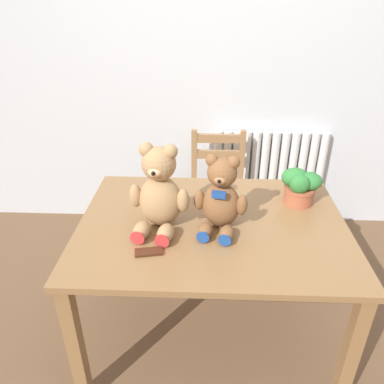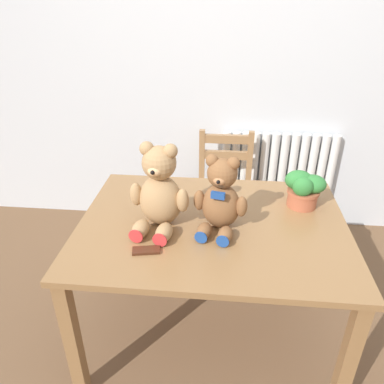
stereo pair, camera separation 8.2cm
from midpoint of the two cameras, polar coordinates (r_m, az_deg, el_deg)
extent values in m
cube|color=silver|center=(2.74, 2.39, 19.99)|extent=(8.00, 0.04, 2.60)
cylinder|color=white|center=(2.96, 3.02, 2.05)|extent=(0.06, 0.06, 0.78)
cylinder|color=white|center=(2.96, 4.42, 2.02)|extent=(0.06, 0.06, 0.78)
cylinder|color=white|center=(2.96, 5.81, 1.99)|extent=(0.06, 0.06, 0.78)
cylinder|color=white|center=(2.97, 7.20, 1.96)|extent=(0.06, 0.06, 0.78)
cylinder|color=white|center=(2.97, 8.59, 1.93)|extent=(0.06, 0.06, 0.78)
cylinder|color=white|center=(2.98, 9.96, 1.89)|extent=(0.06, 0.06, 0.78)
cylinder|color=white|center=(2.99, 11.33, 1.86)|extent=(0.06, 0.06, 0.78)
cylinder|color=white|center=(3.01, 12.69, 1.82)|extent=(0.06, 0.06, 0.78)
cylinder|color=white|center=(3.02, 14.03, 1.79)|extent=(0.06, 0.06, 0.78)
cylinder|color=white|center=(3.04, 15.36, 1.75)|extent=(0.06, 0.06, 0.78)
cylinder|color=white|center=(3.05, 16.68, 1.71)|extent=(0.06, 0.06, 0.78)
cylinder|color=white|center=(3.07, 17.98, 1.68)|extent=(0.06, 0.06, 0.78)
cube|color=white|center=(3.17, 10.05, -4.11)|extent=(0.86, 0.10, 0.04)
cube|color=olive|center=(1.81, 1.83, -5.06)|extent=(1.28, 0.95, 0.03)
cube|color=olive|center=(1.84, -18.65, -21.35)|extent=(0.06, 0.06, 0.70)
cube|color=olive|center=(1.84, 21.66, -22.18)|extent=(0.06, 0.06, 0.70)
cube|color=olive|center=(2.43, -12.23, -6.20)|extent=(0.06, 0.06, 0.70)
cube|color=olive|center=(2.43, 15.92, -6.77)|extent=(0.06, 0.06, 0.70)
cube|color=#997047|center=(2.66, 3.02, -0.54)|extent=(0.38, 0.41, 0.03)
cube|color=#997047|center=(2.63, 6.70, -6.69)|extent=(0.04, 0.04, 0.40)
cube|color=#997047|center=(2.62, -0.88, -6.55)|extent=(0.04, 0.04, 0.40)
cube|color=#997047|center=(2.83, 6.49, 1.25)|extent=(0.04, 0.04, 0.84)
cube|color=#997047|center=(2.82, -0.50, 1.39)|extent=(0.04, 0.04, 0.84)
cube|color=#997047|center=(2.68, 3.20, 8.15)|extent=(0.30, 0.03, 0.06)
cube|color=#997047|center=(2.72, 3.13, 5.74)|extent=(0.30, 0.03, 0.06)
ellipsoid|color=tan|center=(1.73, -6.16, -1.37)|extent=(0.22, 0.20, 0.25)
sphere|color=tan|center=(1.65, -6.50, 4.31)|extent=(0.15, 0.15, 0.15)
sphere|color=tan|center=(1.61, -4.78, 6.16)|extent=(0.06, 0.06, 0.06)
sphere|color=tan|center=(1.64, -8.42, 6.41)|extent=(0.06, 0.06, 0.06)
ellipsoid|color=#E5B279|center=(1.60, -7.09, 3.09)|extent=(0.07, 0.07, 0.05)
sphere|color=black|center=(1.58, -7.40, 2.80)|extent=(0.02, 0.02, 0.02)
ellipsoid|color=tan|center=(1.68, -2.77, -1.33)|extent=(0.07, 0.07, 0.12)
ellipsoid|color=tan|center=(1.74, -9.92, -0.57)|extent=(0.07, 0.07, 0.12)
ellipsoid|color=tan|center=(1.66, -5.47, -6.31)|extent=(0.09, 0.13, 0.07)
cylinder|color=red|center=(1.62, -6.07, -7.48)|extent=(0.07, 0.02, 0.07)
ellipsoid|color=tan|center=(1.70, -9.06, -5.83)|extent=(0.09, 0.13, 0.07)
cylinder|color=red|center=(1.65, -9.75, -6.96)|extent=(0.07, 0.02, 0.07)
ellipsoid|color=brown|center=(1.72, 3.07, -2.00)|extent=(0.20, 0.18, 0.22)
sphere|color=brown|center=(1.65, 3.22, 2.97)|extent=(0.14, 0.14, 0.14)
sphere|color=brown|center=(1.62, 4.92, 4.52)|extent=(0.06, 0.06, 0.06)
sphere|color=brown|center=(1.63, 1.63, 4.86)|extent=(0.06, 0.06, 0.06)
ellipsoid|color=#B2794C|center=(1.61, 2.86, 1.88)|extent=(0.07, 0.06, 0.04)
sphere|color=black|center=(1.58, 2.69, 1.61)|extent=(0.02, 0.02, 0.02)
ellipsoid|color=brown|center=(1.68, 6.25, -2.03)|extent=(0.06, 0.06, 0.10)
ellipsoid|color=brown|center=(1.72, -0.25, -1.24)|extent=(0.06, 0.06, 0.10)
ellipsoid|color=brown|center=(1.67, 3.89, -6.37)|extent=(0.08, 0.12, 0.06)
cylinder|color=#1E4793|center=(1.62, 3.56, -7.40)|extent=(0.06, 0.02, 0.06)
ellipsoid|color=brown|center=(1.68, 0.63, -5.93)|extent=(0.08, 0.12, 0.06)
cylinder|color=#1E4793|center=(1.64, 0.21, -6.93)|extent=(0.06, 0.02, 0.06)
cube|color=#1E4793|center=(1.62, 2.67, -0.44)|extent=(0.06, 0.03, 0.03)
cylinder|color=#B25B3D|center=(2.00, 14.85, -0.43)|extent=(0.15, 0.15, 0.09)
cylinder|color=#B25B3D|center=(1.99, 14.98, 0.50)|extent=(0.16, 0.16, 0.02)
ellipsoid|color=#337F38|center=(1.98, 16.26, 1.62)|extent=(0.13, 0.12, 0.09)
ellipsoid|color=#337F38|center=(1.98, 14.30, 2.14)|extent=(0.14, 0.11, 0.10)
ellipsoid|color=#337F38|center=(1.92, 14.95, 1.15)|extent=(0.10, 0.07, 0.10)
cube|color=#472314|center=(1.62, -8.05, -9.04)|extent=(0.13, 0.07, 0.01)
camera|label=1|loc=(0.04, -91.38, -0.76)|focal=35.00mm
camera|label=2|loc=(0.04, 88.62, 0.76)|focal=35.00mm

